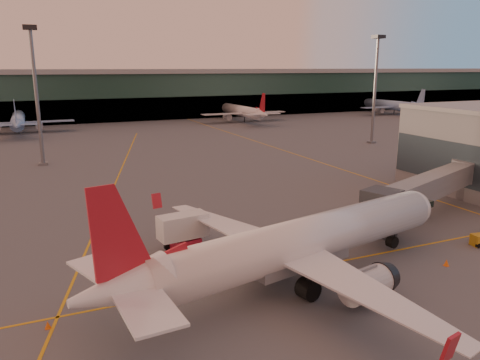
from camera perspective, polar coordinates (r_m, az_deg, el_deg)
name	(u,v)px	position (r m, az deg, el deg)	size (l,w,h in m)	color
ground	(327,293)	(40.55, 10.61, -13.43)	(600.00, 600.00, 0.00)	#4C4F54
taxi_markings	(132,183)	(77.42, -13.00, -0.40)	(100.12, 173.00, 0.01)	orange
terminal	(97,95)	(172.83, -17.09, 9.86)	(400.00, 20.00, 17.60)	#19382D
mast_west_near	(36,86)	(95.57, -23.65, 10.45)	(2.40, 2.40, 25.60)	slate
mast_east_near	(375,82)	(118.98, 16.19, 11.44)	(2.40, 2.40, 25.60)	slate
distant_aircraft_row	(34,132)	(148.63, -23.77, 5.40)	(290.00, 34.00, 13.00)	#80A4D7
main_airplane	(296,245)	(40.16, 6.85, -7.83)	(37.03, 33.66, 11.27)	white
jet_bridge	(435,186)	(63.05, 22.67, -0.64)	(26.42, 12.46, 5.66)	slate
catering_truck	(183,230)	(47.91, -6.91, -6.10)	(5.23, 2.81, 3.86)	red
cone_nose	(472,241)	(55.83, 26.48, -6.65)	(0.50, 0.50, 0.64)	#F05F0C
cone_tail	(48,325)	(37.71, -22.39, -16.02)	(0.44, 0.44, 0.56)	#F05F0C
cone_wing_left	(224,224)	(55.29, -1.95, -5.36)	(0.50, 0.50, 0.64)	#F05F0C
cone_fwd	(446,263)	(48.84, 23.87, -9.21)	(0.50, 0.50, 0.63)	#F05F0C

